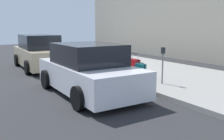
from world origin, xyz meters
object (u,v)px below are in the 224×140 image
suitcase_maroon_2 (125,68)px  bollard_post (92,60)px  suitcase_silver_3 (121,67)px  parked_car_beige_1 (39,53)px  fire_hydrant (102,59)px  suitcase_navy_5 (109,62)px  suitcase_red_1 (135,68)px  parked_car_white_0 (88,70)px  suitcase_olive_4 (115,64)px  parking_meter (163,60)px  suitcase_teal_0 (140,72)px

suitcase_maroon_2 → bollard_post: size_ratio=0.99×
suitcase_silver_3 → parked_car_beige_1: (3.97, 2.30, 0.35)m
fire_hydrant → suitcase_silver_3: bearing=-179.5°
suitcase_silver_3 → bollard_post: bollard_post is taller
suitcase_navy_5 → bollard_post: suitcase_navy_5 is taller
suitcase_red_1 → parked_car_white_0: parked_car_white_0 is taller
parked_car_beige_1 → suitcase_silver_3: bearing=-149.9°
suitcase_maroon_2 → fire_hydrant: fire_hydrant is taller
suitcase_olive_4 → parked_car_white_0: parked_car_white_0 is taller
parking_meter → parked_car_beige_1: size_ratio=0.28×
suitcase_red_1 → parked_car_white_0: size_ratio=0.22×
suitcase_red_1 → fire_hydrant: bearing=1.0°
suitcase_navy_5 → bollard_post: (1.38, 0.15, -0.03)m
suitcase_maroon_2 → bollard_post: bearing=1.6°
suitcase_teal_0 → parked_car_white_0: parked_car_white_0 is taller
fire_hydrant → bollard_post: (0.73, 0.15, -0.09)m
suitcase_silver_3 → suitcase_navy_5: (0.96, 0.02, 0.08)m
fire_hydrant → suitcase_red_1: bearing=-179.0°
suitcase_olive_4 → suitcase_navy_5: size_ratio=0.94×
suitcase_maroon_2 → suitcase_navy_5: size_ratio=0.67×
suitcase_silver_3 → suitcase_olive_4: 0.50m
suitcase_navy_5 → fire_hydrant: 0.66m
suitcase_maroon_2 → suitcase_olive_4: bearing=-8.0°
suitcase_teal_0 → suitcase_red_1: 0.51m
parking_meter → parked_car_white_0: size_ratio=0.29×
suitcase_navy_5 → suitcase_red_1: bearing=-178.7°
suitcase_silver_3 → parked_car_white_0: size_ratio=0.15×
suitcase_olive_4 → parking_meter: (-2.77, -0.19, 0.48)m
suitcase_olive_4 → parked_car_beige_1: bearing=34.1°
suitcase_silver_3 → parked_car_white_0: bearing=125.2°
suitcase_olive_4 → parked_car_white_0: size_ratio=0.22×
suitcase_navy_5 → parking_meter: bearing=-175.6°
suitcase_red_1 → bollard_post: size_ratio=1.41×
bollard_post → suitcase_silver_3: bearing=-176.0°
suitcase_teal_0 → suitcase_silver_3: size_ratio=1.05×
suitcase_maroon_2 → bollard_post: bollard_post is taller
suitcase_maroon_2 → suitcase_olive_4: 0.96m
parking_meter → parked_car_beige_1: bearing=22.1°
suitcase_navy_5 → parked_car_white_0: 3.46m
suitcase_red_1 → suitcase_olive_4: 1.44m
suitcase_red_1 → suitcase_olive_4: bearing=-0.7°
suitcase_silver_3 → suitcase_olive_4: size_ratio=0.68×
suitcase_red_1 → parked_car_beige_1: 5.45m
suitcase_red_1 → bollard_post: (3.29, 0.19, -0.02)m
suitcase_maroon_2 → suitcase_silver_3: suitcase_maroon_2 is taller
fire_hydrant → parked_car_white_0: size_ratio=0.19×
suitcase_red_1 → fire_hydrant: (2.56, 0.04, 0.07)m
suitcase_red_1 → suitcase_silver_3: bearing=1.7°
parking_meter → suitcase_teal_0: bearing=21.0°
suitcase_teal_0 → parking_meter: bearing=-159.0°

